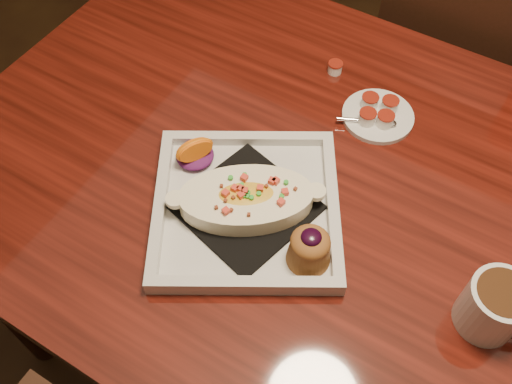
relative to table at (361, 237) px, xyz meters
The scene contains 7 objects.
floor 0.65m from the table, ahead, with size 7.00×7.00×0.00m, color #302010.
table is the anchor object (origin of this frame).
chair_far 0.65m from the table, 90.00° to the left, with size 0.42×0.42×0.93m.
plate 0.23m from the table, 144.40° to the right, with size 0.40×0.40×0.08m.
coffee_mug 0.28m from the table, 22.40° to the right, with size 0.12×0.09×0.09m.
saucer 0.23m from the table, 111.28° to the left, with size 0.13×0.13×0.09m.
creamer_loose 0.34m from the table, 126.94° to the left, with size 0.03×0.03×0.02m.
Camera 1 is at (0.10, -0.53, 1.53)m, focal length 40.00 mm.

